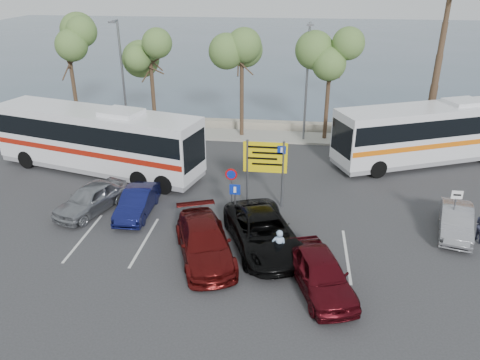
# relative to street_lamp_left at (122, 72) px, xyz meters

# --- Properties ---
(ground) EXTENTS (120.00, 120.00, 0.00)m
(ground) POSITION_rel_street_lamp_left_xyz_m (10.00, -13.52, -4.60)
(ground) COLOR #2E2E30
(ground) RESTS_ON ground
(kerb_strip) EXTENTS (44.00, 2.40, 0.15)m
(kerb_strip) POSITION_rel_street_lamp_left_xyz_m (10.00, 0.48, -4.52)
(kerb_strip) COLOR #9C998D
(kerb_strip) RESTS_ON ground
(seawall) EXTENTS (48.00, 0.80, 0.60)m
(seawall) POSITION_rel_street_lamp_left_xyz_m (10.00, 2.48, -4.30)
(seawall) COLOR gray
(seawall) RESTS_ON ground
(sea) EXTENTS (140.00, 140.00, 0.00)m
(sea) POSITION_rel_street_lamp_left_xyz_m (10.00, 46.48, -4.59)
(sea) COLOR #3B515F
(sea) RESTS_ON ground
(tree_far_left) EXTENTS (3.20, 3.20, 7.60)m
(tree_far_left) POSITION_rel_street_lamp_left_xyz_m (-4.00, 0.48, 1.73)
(tree_far_left) COLOR #382619
(tree_far_left) RESTS_ON kerb_strip
(tree_left) EXTENTS (3.20, 3.20, 7.20)m
(tree_left) POSITION_rel_street_lamp_left_xyz_m (2.00, 0.48, 1.41)
(tree_left) COLOR #382619
(tree_left) RESTS_ON kerb_strip
(tree_mid) EXTENTS (3.20, 3.20, 8.00)m
(tree_mid) POSITION_rel_street_lamp_left_xyz_m (8.50, 0.48, 2.06)
(tree_mid) COLOR #382619
(tree_mid) RESTS_ON kerb_strip
(tree_right) EXTENTS (3.20, 3.20, 7.40)m
(tree_right) POSITION_rel_street_lamp_left_xyz_m (14.50, 0.48, 1.57)
(tree_right) COLOR #382619
(tree_right) RESTS_ON kerb_strip
(street_lamp_left) EXTENTS (0.45, 1.15, 8.01)m
(street_lamp_left) POSITION_rel_street_lamp_left_xyz_m (0.00, 0.00, 0.00)
(street_lamp_left) COLOR slate
(street_lamp_left) RESTS_ON kerb_strip
(street_lamp_right) EXTENTS (0.45, 1.15, 8.01)m
(street_lamp_right) POSITION_rel_street_lamp_left_xyz_m (13.00, 0.00, 0.00)
(street_lamp_right) COLOR slate
(street_lamp_right) RESTS_ON kerb_strip
(direction_sign) EXTENTS (2.20, 0.12, 3.60)m
(direction_sign) POSITION_rel_street_lamp_left_xyz_m (11.00, -10.32, -2.17)
(direction_sign) COLOR slate
(direction_sign) RESTS_ON ground
(sign_no_stop) EXTENTS (0.60, 0.08, 2.35)m
(sign_no_stop) POSITION_rel_street_lamp_left_xyz_m (9.40, -11.13, -3.02)
(sign_no_stop) COLOR slate
(sign_no_stop) RESTS_ON ground
(sign_parking) EXTENTS (0.50, 0.07, 2.25)m
(sign_parking) POSITION_rel_street_lamp_left_xyz_m (9.80, -12.73, -3.13)
(sign_parking) COLOR slate
(sign_parking) RESTS_ON ground
(sign_taxi) EXTENTS (0.50, 0.07, 2.20)m
(sign_taxi) POSITION_rel_street_lamp_left_xyz_m (19.80, -12.03, -3.18)
(sign_taxi) COLOR slate
(sign_taxi) RESTS_ON ground
(lane_markings) EXTENTS (12.02, 4.20, 0.01)m
(lane_markings) POSITION_rel_street_lamp_left_xyz_m (8.86, -14.52, -4.60)
(lane_markings) COLOR silver
(lane_markings) RESTS_ON ground
(coach_bus_left) EXTENTS (13.22, 5.98, 4.04)m
(coach_bus_left) POSITION_rel_street_lamp_left_xyz_m (0.78, -7.02, -2.73)
(coach_bus_left) COLOR silver
(coach_bus_left) RESTS_ON ground
(coach_bus_right) EXTENTS (12.61, 7.43, 3.92)m
(coach_bus_right) POSITION_rel_street_lamp_left_xyz_m (20.89, -3.02, -2.78)
(coach_bus_right) COLOR silver
(coach_bus_right) RESTS_ON ground
(car_silver_a) EXTENTS (3.07, 4.53, 1.43)m
(car_silver_a) POSITION_rel_street_lamp_left_xyz_m (2.37, -12.02, -3.88)
(car_silver_a) COLOR gray
(car_silver_a) RESTS_ON ground
(car_blue) EXTENTS (1.44, 3.93, 1.29)m
(car_blue) POSITION_rel_street_lamp_left_xyz_m (4.77, -12.02, -3.96)
(car_blue) COLOR #0E1245
(car_blue) RESTS_ON ground
(car_maroon) EXTENTS (3.75, 5.52, 1.48)m
(car_maroon) POSITION_rel_street_lamp_left_xyz_m (8.85, -15.40, -3.86)
(car_maroon) COLOR #540E0E
(car_maroon) RESTS_ON ground
(car_red) EXTENTS (3.08, 4.77, 1.51)m
(car_red) POSITION_rel_street_lamp_left_xyz_m (13.65, -17.02, -3.84)
(car_red) COLOR #4C0A12
(car_red) RESTS_ON ground
(suv_black) EXTENTS (4.39, 6.11, 1.55)m
(suv_black) POSITION_rel_street_lamp_left_xyz_m (11.25, -14.33, -3.83)
(suv_black) COLOR black
(suv_black) RESTS_ON ground
(car_silver_b) EXTENTS (2.27, 4.12, 1.29)m
(car_silver_b) POSITION_rel_street_lamp_left_xyz_m (20.00, -12.02, -3.96)
(car_silver_b) COLOR gray
(car_silver_b) RESTS_ON ground
(pedestrian_near) EXTENTS (0.61, 0.42, 1.62)m
(pedestrian_near) POSITION_rel_street_lamp_left_xyz_m (12.00, -15.52, -3.79)
(pedestrian_near) COLOR #92B1D5
(pedestrian_near) RESTS_ON ground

